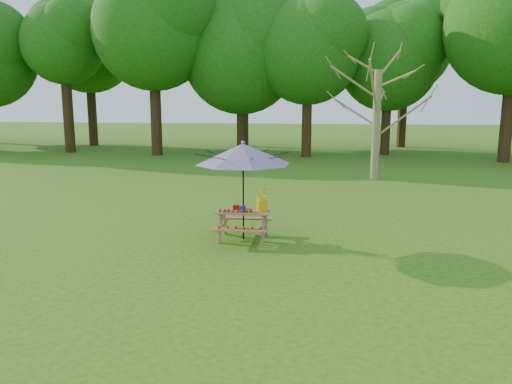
# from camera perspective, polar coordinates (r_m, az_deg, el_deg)

# --- Properties ---
(treeline) EXTENTS (60.00, 12.00, 16.00)m
(treeline) POSITION_cam_1_polar(r_m,az_deg,el_deg) (29.57, -2.96, 19.98)
(treeline) COLOR #175D10
(treeline) RESTS_ON ground
(bare_tree) EXTENTS (5.49, 5.49, 9.88)m
(bare_tree) POSITION_cam_1_polar(r_m,az_deg,el_deg) (20.38, 14.06, 18.32)
(bare_tree) COLOR olive
(bare_tree) RESTS_ON ground
(picnic_table) EXTENTS (1.20, 1.32, 0.67)m
(picnic_table) POSITION_cam_1_polar(r_m,az_deg,el_deg) (11.31, -1.45, -3.82)
(picnic_table) COLOR #956643
(picnic_table) RESTS_ON ground
(patio_umbrella) EXTENTS (2.73, 2.73, 2.25)m
(patio_umbrella) POSITION_cam_1_polar(r_m,az_deg,el_deg) (11.02, -1.48, 4.38)
(patio_umbrella) COLOR black
(patio_umbrella) RESTS_ON ground
(produce_bins) EXTENTS (0.32, 0.43, 0.13)m
(produce_bins) POSITION_cam_1_polar(r_m,az_deg,el_deg) (11.25, -1.78, -1.82)
(produce_bins) COLOR #AE0E0D
(produce_bins) RESTS_ON picnic_table
(tomatoes_row) EXTENTS (0.77, 0.13, 0.07)m
(tomatoes_row) POSITION_cam_1_polar(r_m,az_deg,el_deg) (11.07, -2.37, -2.12)
(tomatoes_row) COLOR red
(tomatoes_row) RESTS_ON picnic_table
(flower_bucket) EXTENTS (0.38, 0.34, 0.54)m
(flower_bucket) POSITION_cam_1_polar(r_m,az_deg,el_deg) (11.16, 0.69, -0.70)
(flower_bucket) COLOR yellow
(flower_bucket) RESTS_ON picnic_table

